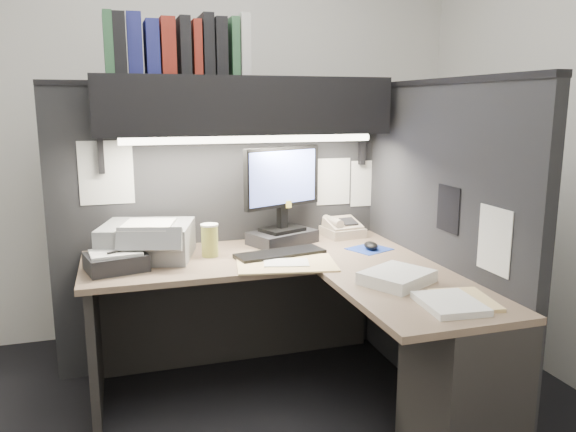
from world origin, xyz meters
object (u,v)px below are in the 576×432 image
object	(u,v)px
desk	(348,340)
overhead_shelf	(244,106)
keyboard	(280,254)
coffee_cup	(210,241)
notebook_stack	(116,262)
telephone	(342,229)
monitor	(282,206)
printer	(147,241)

from	to	relation	value
desk	overhead_shelf	size ratio (longest dim) A/B	1.10
keyboard	desk	bearing A→B (deg)	-79.89
overhead_shelf	keyboard	distance (m)	0.81
coffee_cup	notebook_stack	size ratio (longest dim) A/B	0.60
telephone	notebook_stack	size ratio (longest dim) A/B	0.84
overhead_shelf	notebook_stack	distance (m)	1.05
monitor	keyboard	distance (m)	0.34
desk	coffee_cup	bearing A→B (deg)	131.66
keyboard	telephone	world-z (taller)	telephone
keyboard	coffee_cup	xyz separation A→B (m)	(-0.35, 0.11, 0.07)
keyboard	telephone	distance (m)	0.59
coffee_cup	overhead_shelf	bearing A→B (deg)	34.03
telephone	printer	xyz separation A→B (m)	(-1.14, -0.15, 0.04)
desk	telephone	size ratio (longest dim) A/B	7.54
notebook_stack	overhead_shelf	bearing A→B (deg)	21.35
desk	monitor	bearing A→B (deg)	97.05
telephone	coffee_cup	size ratio (longest dim) A/B	1.40
overhead_shelf	monitor	world-z (taller)	overhead_shelf
overhead_shelf	monitor	bearing A→B (deg)	-1.56
telephone	printer	world-z (taller)	printer
desk	coffee_cup	xyz separation A→B (m)	(-0.53, 0.60, 0.37)
coffee_cup	telephone	bearing A→B (deg)	14.99
notebook_stack	printer	bearing A→B (deg)	49.68
telephone	notebook_stack	world-z (taller)	telephone
coffee_cup	printer	world-z (taller)	printer
coffee_cup	notebook_stack	bearing A→B (deg)	-165.90
overhead_shelf	telephone	world-z (taller)	overhead_shelf
keyboard	telephone	size ratio (longest dim) A/B	2.09
telephone	coffee_cup	world-z (taller)	coffee_cup
telephone	notebook_stack	xyz separation A→B (m)	(-1.30, -0.34, -0.00)
overhead_shelf	notebook_stack	size ratio (longest dim) A/B	5.76
telephone	coffee_cup	bearing A→B (deg)	-171.90
keyboard	coffee_cup	world-z (taller)	coffee_cup
overhead_shelf	monitor	distance (m)	0.59
desk	printer	bearing A→B (deg)	141.66
telephone	notebook_stack	bearing A→B (deg)	-172.23
desk	monitor	world-z (taller)	monitor
coffee_cup	monitor	bearing A→B (deg)	18.86
desk	overhead_shelf	distance (m)	1.33
desk	notebook_stack	distance (m)	1.16
coffee_cup	keyboard	bearing A→B (deg)	-16.94
printer	overhead_shelf	bearing A→B (deg)	24.52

